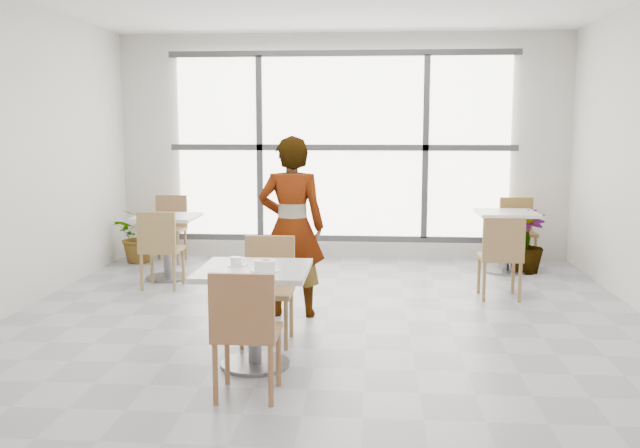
# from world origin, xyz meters

# --- Properties ---
(floor) EXTENTS (7.00, 7.00, 0.00)m
(floor) POSITION_xyz_m (0.00, 0.00, 0.00)
(floor) COLOR #9E9EA5
(floor) RESTS_ON ground
(wall_back) EXTENTS (6.00, 0.00, 6.00)m
(wall_back) POSITION_xyz_m (0.00, 3.50, 1.50)
(wall_back) COLOR silver
(wall_back) RESTS_ON ground
(wall_front) EXTENTS (6.00, 0.00, 6.00)m
(wall_front) POSITION_xyz_m (0.00, -3.50, 1.50)
(wall_front) COLOR silver
(wall_front) RESTS_ON ground
(window) EXTENTS (4.60, 0.07, 2.52)m
(window) POSITION_xyz_m (0.00, 3.44, 1.50)
(window) COLOR white
(window) RESTS_ON ground
(main_table) EXTENTS (0.80, 0.80, 0.75)m
(main_table) POSITION_xyz_m (-0.44, -0.87, 0.52)
(main_table) COLOR silver
(main_table) RESTS_ON ground
(chair_near) EXTENTS (0.42, 0.42, 0.87)m
(chair_near) POSITION_xyz_m (-0.39, -1.52, 0.50)
(chair_near) COLOR #9D663F
(chair_near) RESTS_ON ground
(chair_far) EXTENTS (0.42, 0.42, 0.87)m
(chair_far) POSITION_xyz_m (-0.44, -0.23, 0.50)
(chair_far) COLOR #A47D4D
(chair_far) RESTS_ON ground
(oatmeal_bowl) EXTENTS (0.21, 0.21, 0.10)m
(oatmeal_bowl) POSITION_xyz_m (-0.34, -0.98, 0.79)
(oatmeal_bowl) COLOR white
(oatmeal_bowl) RESTS_ON main_table
(coffee_cup) EXTENTS (0.16, 0.13, 0.07)m
(coffee_cup) POSITION_xyz_m (-0.59, -0.81, 0.78)
(coffee_cup) COLOR white
(coffee_cup) RESTS_ON main_table
(person) EXTENTS (0.63, 0.42, 1.70)m
(person) POSITION_xyz_m (-0.33, 0.55, 0.85)
(person) COLOR black
(person) RESTS_ON ground
(bg_table_left) EXTENTS (0.70, 0.70, 0.75)m
(bg_table_left) POSITION_xyz_m (-1.97, 2.02, 0.49)
(bg_table_left) COLOR silver
(bg_table_left) RESTS_ON ground
(bg_table_right) EXTENTS (0.70, 0.70, 0.75)m
(bg_table_right) POSITION_xyz_m (2.05, 2.71, 0.49)
(bg_table_right) COLOR silver
(bg_table_right) RESTS_ON ground
(bg_chair_left_near) EXTENTS (0.42, 0.42, 0.87)m
(bg_chair_left_near) POSITION_xyz_m (-1.90, 1.49, 0.50)
(bg_chair_left_near) COLOR olive
(bg_chair_left_near) RESTS_ON ground
(bg_chair_left_far) EXTENTS (0.42, 0.42, 0.87)m
(bg_chair_left_far) POSITION_xyz_m (-2.26, 3.08, 0.50)
(bg_chair_left_far) COLOR olive
(bg_chair_left_far) RESTS_ON ground
(bg_chair_right_near) EXTENTS (0.42, 0.42, 0.87)m
(bg_chair_right_near) POSITION_xyz_m (1.74, 1.31, 0.50)
(bg_chair_right_near) COLOR olive
(bg_chair_right_near) RESTS_ON ground
(bg_chair_right_far) EXTENTS (0.42, 0.42, 0.87)m
(bg_chair_right_far) POSITION_xyz_m (2.27, 3.13, 0.50)
(bg_chair_right_far) COLOR olive
(bg_chair_right_far) RESTS_ON ground
(plant_left) EXTENTS (0.78, 0.73, 0.71)m
(plant_left) POSITION_xyz_m (-2.62, 2.96, 0.35)
(plant_left) COLOR #46733B
(plant_left) RESTS_ON ground
(plant_right) EXTENTS (0.55, 0.55, 0.77)m
(plant_right) POSITION_xyz_m (2.28, 2.70, 0.38)
(plant_right) COLOR #53833D
(plant_right) RESTS_ON ground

